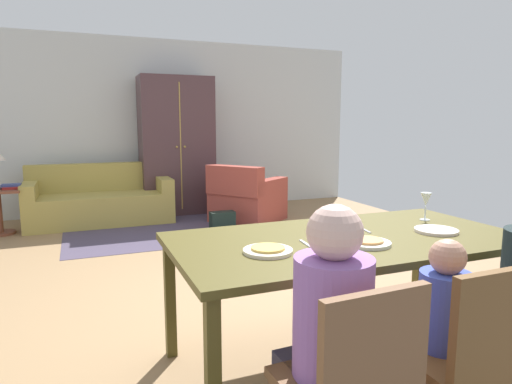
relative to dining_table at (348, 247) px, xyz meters
name	(u,v)px	position (x,y,z in m)	size (l,w,h in m)	color
ground_plane	(226,272)	(-0.14, 1.82, -0.71)	(6.66, 6.63, 0.02)	#94734D
back_wall	(160,126)	(-0.14, 5.19, 0.65)	(6.66, 0.10, 2.70)	silver
dining_table	(348,247)	(0.00, 0.00, 0.00)	(2.00, 1.02, 0.76)	#4E461B
plate_near_man	(268,251)	(-0.55, -0.12, 0.07)	(0.25, 0.25, 0.02)	#EFE6CE
pizza_near_man	(268,248)	(-0.55, -0.12, 0.09)	(0.17, 0.17, 0.01)	gold
plate_near_child	(367,243)	(0.00, -0.18, 0.07)	(0.25, 0.25, 0.02)	silver
pizza_near_child	(367,240)	(0.00, -0.18, 0.09)	(0.17, 0.17, 0.01)	#E1994F
plate_near_woman	(436,230)	(0.55, -0.10, 0.07)	(0.25, 0.25, 0.02)	silver
wine_glass	(426,201)	(0.72, 0.18, 0.20)	(0.07, 0.07, 0.19)	silver
fork	(306,244)	(-0.30, -0.05, 0.07)	(0.02, 0.15, 0.01)	silver
knife	(364,230)	(0.18, 0.10, 0.07)	(0.01, 0.17, 0.01)	silver
dining_chair_man	(353,383)	(-0.55, -0.87, -0.21)	(0.44, 0.44, 0.87)	brown
person_man	(326,354)	(-0.55, -0.70, -0.18)	(0.30, 0.41, 1.11)	#383548
dining_chair_child	(469,353)	(0.00, -0.87, -0.21)	(0.42, 0.42, 0.87)	brown
person_child	(436,347)	(0.00, -0.70, -0.26)	(0.22, 0.29, 0.92)	#2D2B4A
area_rug	(169,230)	(-0.33, 3.65, -0.69)	(2.60, 1.80, 0.01)	#494055
couch	(100,201)	(-1.13, 4.51, -0.40)	(1.94, 0.86, 0.82)	#AC9848
armchair	(246,199)	(0.82, 3.82, -0.38)	(1.20, 1.19, 0.82)	#9B3F34
armoire	(177,146)	(0.04, 4.80, 0.35)	(1.10, 0.59, 2.10)	#4B3236
book_lower	(13,188)	(-2.18, 4.20, -0.10)	(0.22, 0.16, 0.03)	maroon
book_upper	(11,185)	(-2.20, 4.25, -0.08)	(0.22, 0.16, 0.03)	#374683
handbag	(222,221)	(0.31, 3.35, -0.57)	(0.32, 0.16, 0.26)	black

